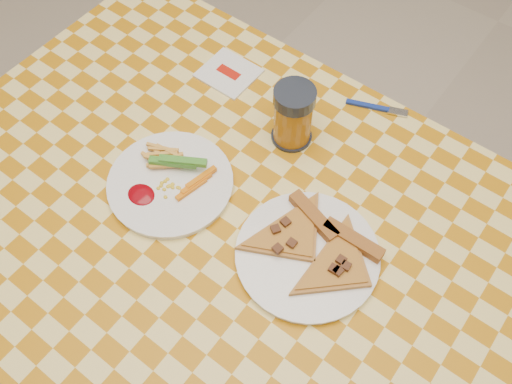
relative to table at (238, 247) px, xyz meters
The scene contains 9 objects.
ground 0.68m from the table, ahead, with size 8.00×8.00×0.00m, color beige.
table is the anchor object (origin of this frame).
plate_left 0.18m from the table, behind, with size 0.23×0.23×0.01m, color white.
plate_right 0.16m from the table, 12.07° to the left, with size 0.25×0.25×0.01m, color white.
fries_veggies 0.19m from the table, behind, with size 0.16×0.15×0.04m.
pizza_slices 0.17m from the table, 18.22° to the left, with size 0.27×0.25×0.02m.
drink_glass 0.27m from the table, 100.40° to the left, with size 0.08×0.08×0.13m.
napkin 0.39m from the table, 130.80° to the left, with size 0.12×0.11×0.01m.
fork 0.41m from the table, 81.65° to the left, with size 0.13×0.06×0.01m.
Camera 1 is at (0.33, -0.38, 1.67)m, focal length 40.00 mm.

